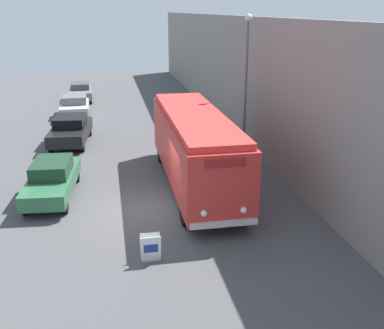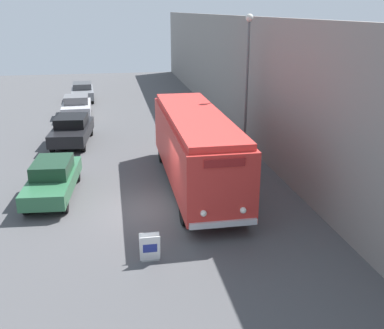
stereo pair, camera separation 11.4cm
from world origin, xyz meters
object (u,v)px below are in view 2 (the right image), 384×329
object	(u,v)px
vintage_bus	(196,146)
parked_car_far	(77,106)
sign_board	(150,248)
parked_car_distant	(83,91)
streetlamp	(247,70)
parked_car_near	(53,178)
parked_car_mid	(72,129)

from	to	relation	value
vintage_bus	parked_car_far	distance (m)	15.98
sign_board	parked_car_distant	size ratio (longest dim) A/B	0.19
sign_board	streetlamp	distance (m)	11.42
parked_car_near	parked_car_mid	bearing A→B (deg)	92.91
parked_car_far	parked_car_distant	xyz separation A→B (m)	(0.12, 6.09, 0.01)
streetlamp	parked_car_distant	size ratio (longest dim) A/B	1.53
sign_board	parked_car_far	xyz separation A→B (m)	(-3.41, 20.60, 0.34)
sign_board	streetlamp	world-z (taller)	streetlamp
vintage_bus	parked_car_mid	world-z (taller)	vintage_bus
sign_board	parked_car_near	distance (m)	6.76
streetlamp	sign_board	bearing A→B (deg)	-122.21
parked_car_near	parked_car_far	size ratio (longest dim) A/B	1.17
parked_car_distant	parked_car_near	bearing A→B (deg)	-93.50
vintage_bus	parked_car_distant	distance (m)	21.70
parked_car_distant	vintage_bus	bearing A→B (deg)	-77.48
parked_car_near	vintage_bus	bearing A→B (deg)	4.60
vintage_bus	parked_car_distant	world-z (taller)	vintage_bus
sign_board	streetlamp	bearing A→B (deg)	57.79
vintage_bus	parked_car_mid	bearing A→B (deg)	126.28
streetlamp	parked_car_near	size ratio (longest dim) A/B	1.47
parked_car_mid	parked_car_near	bearing A→B (deg)	-86.46
streetlamp	parked_car_far	xyz separation A→B (m)	(-9.08, 11.59, -3.81)
vintage_bus	sign_board	size ratio (longest dim) A/B	11.53
sign_board	parked_car_distant	distance (m)	26.89
streetlamp	parked_car_near	world-z (taller)	streetlamp
parked_car_far	parked_car_near	bearing A→B (deg)	-91.53
streetlamp	parked_car_mid	size ratio (longest dim) A/B	1.47
sign_board	parked_car_far	bearing A→B (deg)	99.40
vintage_bus	sign_board	distance (m)	6.48
vintage_bus	parked_car_far	world-z (taller)	vintage_bus
sign_board	parked_car_near	xyz separation A→B (m)	(-3.47, 5.79, 0.35)
streetlamp	parked_car_mid	xyz separation A→B (m)	(-8.92, 4.65, -3.77)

